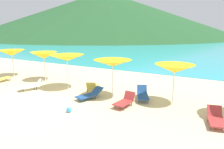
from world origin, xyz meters
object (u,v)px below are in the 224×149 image
object	(u,v)px
umbrella_4	(113,63)
umbrella_5	(174,69)
lounge_chair_4	(90,94)
lounge_chair_0	(216,118)
lounge_chair_3	(92,86)
lounge_chair_6	(125,101)
umbrella_1	(12,53)
lounge_chair_1	(0,78)
umbrella_2	(44,55)
umbrella_3	(67,58)
beach_ball	(69,110)
lounge_chair_5	(31,85)
lounge_chair_2	(143,94)

from	to	relation	value
umbrella_4	umbrella_5	size ratio (longest dim) A/B	1.05
lounge_chair_4	lounge_chair_0	bearing A→B (deg)	15.92
lounge_chair_3	lounge_chair_6	bearing A→B (deg)	130.36
umbrella_1	lounge_chair_1	world-z (taller)	umbrella_1
umbrella_2	umbrella_1	bearing A→B (deg)	-176.68
umbrella_3	umbrella_4	xyz separation A→B (m)	(3.39, -0.21, -0.03)
umbrella_3	umbrella_4	bearing A→B (deg)	-3.62
umbrella_3	beach_ball	distance (m)	4.40
lounge_chair_6	beach_ball	bearing A→B (deg)	-128.08
umbrella_3	lounge_chair_6	bearing A→B (deg)	-12.87
umbrella_1	lounge_chair_4	world-z (taller)	umbrella_1
umbrella_2	lounge_chair_5	size ratio (longest dim) A/B	1.38
umbrella_1	lounge_chair_3	distance (m)	8.14
umbrella_2	lounge_chair_4	bearing A→B (deg)	-18.78
lounge_chair_2	lounge_chair_3	xyz separation A→B (m)	(-3.26, -0.09, 0.03)
umbrella_4	lounge_chair_6	world-z (taller)	umbrella_4
lounge_chair_0	umbrella_3	bearing A→B (deg)	159.75
umbrella_2	lounge_chair_5	distance (m)	2.91
umbrella_4	beach_ball	bearing A→B (deg)	-106.12
lounge_chair_1	lounge_chair_6	bearing A→B (deg)	178.28
lounge_chair_6	beach_ball	xyz separation A→B (m)	(-1.96, -1.97, -0.17)
umbrella_5	umbrella_3	bearing A→B (deg)	-176.79
umbrella_5	lounge_chair_1	bearing A→B (deg)	-173.62
umbrella_1	lounge_chair_2	world-z (taller)	umbrella_1
umbrella_1	umbrella_4	distance (m)	9.73
umbrella_3	lounge_chair_6	distance (m)	4.98
umbrella_2	lounge_chair_4	size ratio (longest dim) A/B	1.26
lounge_chair_1	lounge_chair_5	size ratio (longest dim) A/B	0.96
umbrella_3	lounge_chair_3	bearing A→B (deg)	10.52
lounge_chair_3	beach_ball	world-z (taller)	lounge_chair_3
umbrella_5	lounge_chair_5	size ratio (longest dim) A/B	1.37
umbrella_3	lounge_chair_1	size ratio (longest dim) A/B	1.54
umbrella_1	umbrella_2	world-z (taller)	umbrella_1
lounge_chair_6	lounge_chair_2	bearing A→B (deg)	81.47
umbrella_4	lounge_chair_0	size ratio (longest dim) A/B	1.51
lounge_chair_5	lounge_chair_6	bearing A→B (deg)	26.72
umbrella_1	beach_ball	size ratio (longest dim) A/B	8.60
umbrella_2	lounge_chair_4	distance (m)	5.81
lounge_chair_1	umbrella_1	bearing A→B (deg)	-67.65
lounge_chair_4	lounge_chair_1	bearing A→B (deg)	-161.59
umbrella_2	umbrella_3	xyz separation A→B (m)	(2.95, -0.89, 0.13)
lounge_chair_0	lounge_chair_1	distance (m)	14.25
umbrella_4	umbrella_5	distance (m)	3.25
umbrella_4	lounge_chair_5	distance (m)	5.69
umbrella_3	lounge_chair_2	size ratio (longest dim) A/B	1.47
umbrella_3	lounge_chair_3	size ratio (longest dim) A/B	1.59
lounge_chair_0	lounge_chair_5	size ratio (longest dim) A/B	0.95
lounge_chair_4	umbrella_3	bearing A→B (deg)	176.53
umbrella_2	lounge_chair_3	bearing A→B (deg)	-7.13
umbrella_1	lounge_chair_3	size ratio (longest dim) A/B	1.49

